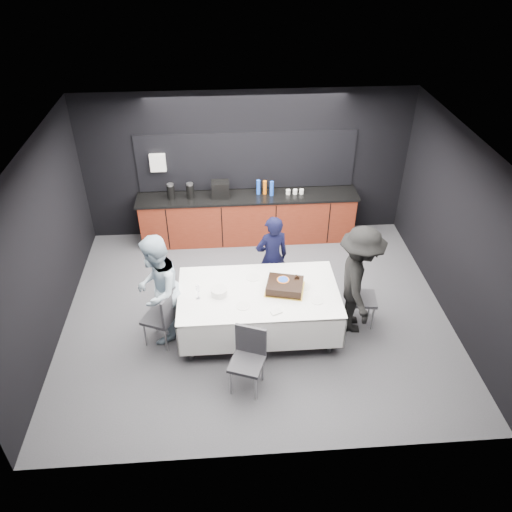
{
  "coord_description": "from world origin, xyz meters",
  "views": [
    {
      "loc": [
        -0.44,
        -5.96,
        5.35
      ],
      "look_at": [
        0.0,
        0.1,
        1.05
      ],
      "focal_mm": 35.0,
      "sensor_mm": 36.0,
      "label": 1
    }
  ],
  "objects_px": {
    "party_table": "(258,299)",
    "chair_right": "(357,294)",
    "person_left": "(157,290)",
    "cake_assembly": "(285,286)",
    "chair_near": "(249,354)",
    "champagne_flute": "(198,290)",
    "plate_stack": "(219,292)",
    "chair_left": "(163,314)",
    "person_right": "(358,281)",
    "person_center": "(272,258)"
  },
  "relations": [
    {
      "from": "chair_right",
      "to": "person_center",
      "type": "distance_m",
      "value": 1.44
    },
    {
      "from": "cake_assembly",
      "to": "champagne_flute",
      "type": "height_order",
      "value": "champagne_flute"
    },
    {
      "from": "plate_stack",
      "to": "person_center",
      "type": "height_order",
      "value": "person_center"
    },
    {
      "from": "party_table",
      "to": "chair_right",
      "type": "bearing_deg",
      "value": 4.63
    },
    {
      "from": "cake_assembly",
      "to": "person_center",
      "type": "distance_m",
      "value": 0.85
    },
    {
      "from": "chair_right",
      "to": "person_right",
      "type": "xyz_separation_m",
      "value": [
        -0.05,
        -0.11,
        0.34
      ]
    },
    {
      "from": "chair_right",
      "to": "person_left",
      "type": "bearing_deg",
      "value": -178.17
    },
    {
      "from": "champagne_flute",
      "to": "person_center",
      "type": "relative_size",
      "value": 0.15
    },
    {
      "from": "party_table",
      "to": "person_center",
      "type": "xyz_separation_m",
      "value": [
        0.28,
        0.84,
        0.11
      ]
    },
    {
      "from": "plate_stack",
      "to": "person_right",
      "type": "relative_size",
      "value": 0.13
    },
    {
      "from": "cake_assembly",
      "to": "plate_stack",
      "type": "distance_m",
      "value": 0.95
    },
    {
      "from": "party_table",
      "to": "chair_left",
      "type": "distance_m",
      "value": 1.39
    },
    {
      "from": "person_center",
      "to": "cake_assembly",
      "type": "bearing_deg",
      "value": 81.43
    },
    {
      "from": "plate_stack",
      "to": "person_center",
      "type": "xyz_separation_m",
      "value": [
        0.84,
        0.88,
        -0.08
      ]
    },
    {
      "from": "person_right",
      "to": "chair_near",
      "type": "bearing_deg",
      "value": 126.54
    },
    {
      "from": "cake_assembly",
      "to": "chair_near",
      "type": "height_order",
      "value": "cake_assembly"
    },
    {
      "from": "chair_right",
      "to": "plate_stack",
      "type": "bearing_deg",
      "value": -175.74
    },
    {
      "from": "chair_near",
      "to": "cake_assembly",
      "type": "bearing_deg",
      "value": 59.56
    },
    {
      "from": "chair_near",
      "to": "person_right",
      "type": "distance_m",
      "value": 1.97
    },
    {
      "from": "cake_assembly",
      "to": "person_right",
      "type": "xyz_separation_m",
      "value": [
        1.07,
        0.0,
        0.03
      ]
    },
    {
      "from": "person_right",
      "to": "cake_assembly",
      "type": "bearing_deg",
      "value": 95.57
    },
    {
      "from": "chair_right",
      "to": "person_left",
      "type": "relative_size",
      "value": 0.54
    },
    {
      "from": "party_table",
      "to": "cake_assembly",
      "type": "distance_m",
      "value": 0.43
    },
    {
      "from": "plate_stack",
      "to": "chair_left",
      "type": "distance_m",
      "value": 0.87
    },
    {
      "from": "cake_assembly",
      "to": "plate_stack",
      "type": "height_order",
      "value": "cake_assembly"
    },
    {
      "from": "chair_left",
      "to": "plate_stack",
      "type": "bearing_deg",
      "value": 6.58
    },
    {
      "from": "party_table",
      "to": "champagne_flute",
      "type": "relative_size",
      "value": 10.36
    },
    {
      "from": "chair_left",
      "to": "person_center",
      "type": "height_order",
      "value": "person_center"
    },
    {
      "from": "plate_stack",
      "to": "champagne_flute",
      "type": "xyz_separation_m",
      "value": [
        -0.3,
        -0.06,
        0.11
      ]
    },
    {
      "from": "chair_left",
      "to": "chair_near",
      "type": "xyz_separation_m",
      "value": [
        1.17,
        -0.86,
        0.0
      ]
    },
    {
      "from": "plate_stack",
      "to": "chair_right",
      "type": "relative_size",
      "value": 0.25
    },
    {
      "from": "chair_left",
      "to": "party_table",
      "type": "bearing_deg",
      "value": 5.22
    },
    {
      "from": "champagne_flute",
      "to": "chair_near",
      "type": "relative_size",
      "value": 0.24
    },
    {
      "from": "person_center",
      "to": "chair_left",
      "type": "bearing_deg",
      "value": 14.78
    },
    {
      "from": "plate_stack",
      "to": "person_right",
      "type": "xyz_separation_m",
      "value": [
        2.02,
        0.04,
        0.05
      ]
    },
    {
      "from": "champagne_flute",
      "to": "person_right",
      "type": "height_order",
      "value": "person_right"
    },
    {
      "from": "chair_right",
      "to": "person_center",
      "type": "bearing_deg",
      "value": 149.57
    },
    {
      "from": "party_table",
      "to": "plate_stack",
      "type": "distance_m",
      "value": 0.6
    },
    {
      "from": "chair_near",
      "to": "person_right",
      "type": "height_order",
      "value": "person_right"
    },
    {
      "from": "person_center",
      "to": "person_left",
      "type": "height_order",
      "value": "person_left"
    },
    {
      "from": "champagne_flute",
      "to": "chair_near",
      "type": "distance_m",
      "value": 1.18
    },
    {
      "from": "chair_right",
      "to": "champagne_flute",
      "type": "bearing_deg",
      "value": -174.74
    },
    {
      "from": "person_left",
      "to": "champagne_flute",
      "type": "bearing_deg",
      "value": 85.39
    },
    {
      "from": "cake_assembly",
      "to": "person_left",
      "type": "height_order",
      "value": "person_left"
    },
    {
      "from": "party_table",
      "to": "chair_near",
      "type": "relative_size",
      "value": 2.51
    },
    {
      "from": "champagne_flute",
      "to": "person_left",
      "type": "relative_size",
      "value": 0.13
    },
    {
      "from": "person_center",
      "to": "person_left",
      "type": "bearing_deg",
      "value": 9.82
    },
    {
      "from": "plate_stack",
      "to": "chair_right",
      "type": "height_order",
      "value": "chair_right"
    },
    {
      "from": "champagne_flute",
      "to": "person_right",
      "type": "bearing_deg",
      "value": 2.68
    },
    {
      "from": "party_table",
      "to": "person_center",
      "type": "distance_m",
      "value": 0.9
    }
  ]
}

